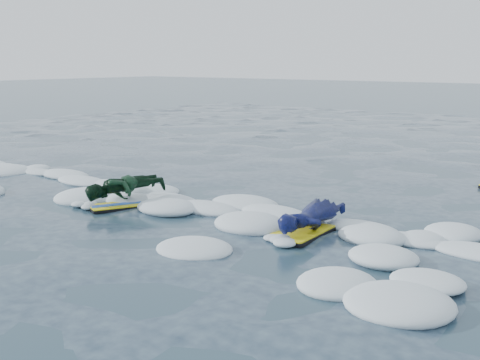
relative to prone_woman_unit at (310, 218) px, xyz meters
The scene contains 4 objects.
ground 3.05m from the prone_woman_unit, 156.36° to the right, with size 120.00×120.00×0.00m, color #192F3E.
foam_band 2.80m from the prone_woman_unit, behind, with size 12.00×3.10×0.30m, color white, non-canonical shape.
prone_woman_unit is the anchor object (origin of this frame).
prone_child_unit 3.30m from the prone_woman_unit, behind, with size 1.07×1.46×0.52m.
Camera 1 is at (6.96, -5.94, 2.40)m, focal length 45.00 mm.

